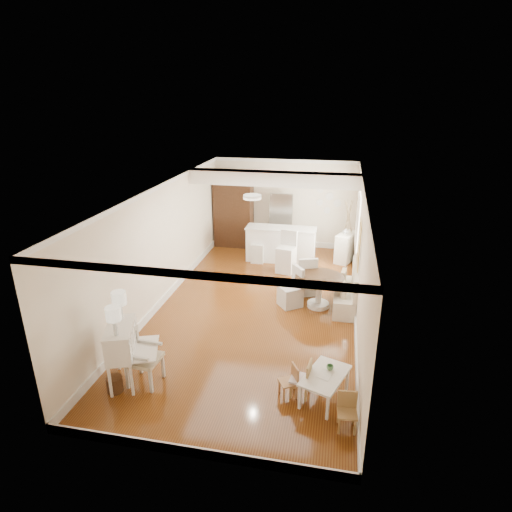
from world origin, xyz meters
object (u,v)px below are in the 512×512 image
(kids_table, at_px, (324,387))
(kids_chair_b, at_px, (300,378))
(wicker_basket, at_px, (115,384))
(breakfast_counter, at_px, (281,244))
(kids_chair_c, at_px, (347,413))
(bar_stool_left, at_px, (258,247))
(slip_chair_far, at_px, (305,275))
(gustavian_armchair, at_px, (144,358))
(dining_table, at_px, (319,292))
(slip_chair_near, at_px, (290,287))
(bar_stool_right, at_px, (286,252))
(pantry_cabinet, at_px, (234,211))
(kids_chair_a, at_px, (288,382))
(fridge, at_px, (292,222))
(sideboard, at_px, (346,247))
(secretary_bureau, at_px, (123,355))

(kids_table, relative_size, kids_chair_b, 1.41)
(wicker_basket, xyz_separation_m, breakfast_counter, (1.85, 6.51, 0.38))
(kids_chair_c, distance_m, bar_stool_left, 6.90)
(slip_chair_far, bearing_deg, kids_table, 81.06)
(gustavian_armchair, relative_size, dining_table, 0.88)
(slip_chair_near, bearing_deg, gustavian_armchair, -68.40)
(bar_stool_left, bearing_deg, bar_stool_right, -34.65)
(bar_stool_right, bearing_deg, slip_chair_far, -50.27)
(kids_table, xyz_separation_m, pantry_cabinet, (-3.30, 7.09, 0.92))
(pantry_cabinet, bearing_deg, slip_chair_near, -59.18)
(bar_stool_left, bearing_deg, kids_table, -70.62)
(kids_chair_a, distance_m, dining_table, 3.32)
(bar_stool_right, bearing_deg, dining_table, -49.55)
(dining_table, bearing_deg, bar_stool_left, 127.65)
(wicker_basket, height_order, fridge, fridge)
(slip_chair_far, height_order, bar_stool_left, slip_chair_far)
(kids_chair_c, xyz_separation_m, pantry_cabinet, (-3.66, 7.71, 0.85))
(pantry_cabinet, xyz_separation_m, sideboard, (3.60, -0.70, -0.72))
(gustavian_armchair, relative_size, pantry_cabinet, 0.43)
(fridge, bearing_deg, slip_chair_far, -77.08)
(fridge, bearing_deg, kids_chair_a, -83.49)
(kids_table, bearing_deg, kids_chair_a, -174.79)
(dining_table, relative_size, slip_chair_far, 1.12)
(kids_chair_a, relative_size, kids_chair_b, 0.86)
(wicker_basket, bearing_deg, kids_chair_a, 8.84)
(wicker_basket, height_order, kids_chair_c, kids_chair_c)
(secretary_bureau, distance_m, slip_chair_near, 4.18)
(secretary_bureau, height_order, bar_stool_left, secretary_bureau)
(kids_chair_a, distance_m, breakfast_counter, 6.15)
(kids_chair_b, relative_size, bar_stool_left, 0.73)
(gustavian_armchair, relative_size, kids_table, 1.05)
(kids_chair_a, xyz_separation_m, dining_table, (0.28, 3.30, 0.10))
(slip_chair_far, distance_m, breakfast_counter, 2.29)
(kids_chair_a, distance_m, fridge, 7.19)
(gustavian_armchair, distance_m, kids_chair_c, 3.43)
(slip_chair_near, bearing_deg, bar_stool_right, 153.83)
(dining_table, xyz_separation_m, fridge, (-1.10, 3.81, 0.52))
(kids_table, distance_m, bar_stool_right, 5.36)
(slip_chair_far, bearing_deg, wicker_basket, 39.11)
(pantry_cabinet, bearing_deg, breakfast_counter, -32.43)
(wicker_basket, relative_size, slip_chair_far, 0.27)
(gustavian_armchair, bearing_deg, kids_chair_b, -81.90)
(kids_chair_c, height_order, slip_chair_far, slip_chair_far)
(kids_table, height_order, breakfast_counter, breakfast_counter)
(secretary_bureau, xyz_separation_m, gustavian_armchair, (0.36, 0.05, -0.06))
(slip_chair_near, relative_size, bar_stool_left, 1.05)
(kids_chair_c, bearing_deg, breakfast_counter, 101.87)
(wicker_basket, distance_m, slip_chair_near, 4.45)
(kids_chair_a, xyz_separation_m, pantry_cabinet, (-2.71, 7.14, 0.86))
(slip_chair_far, relative_size, fridge, 0.55)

